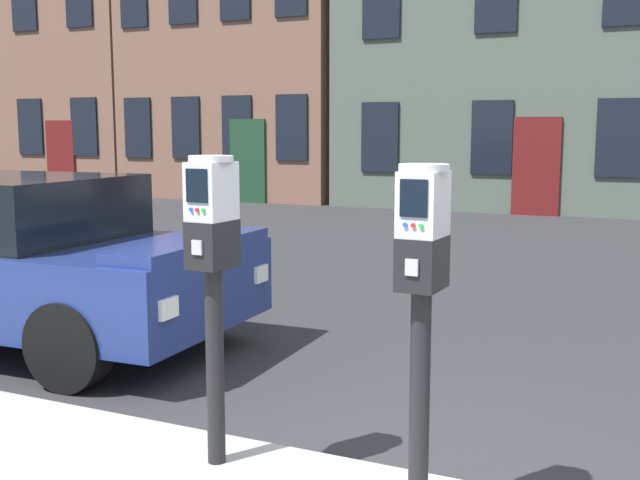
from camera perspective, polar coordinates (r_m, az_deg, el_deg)
The scene contains 2 objects.
parking_meter_near_kerb at distance 3.76m, azimuth -7.99°, elevation -1.07°, with size 0.23×0.26×1.54m.
parking_meter_twin_adjacent at distance 3.32m, azimuth 7.59°, elevation -2.55°, with size 0.23×0.26×1.52m.
Camera 1 is at (1.16, -3.24, 1.80)m, focal length 43.03 mm.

